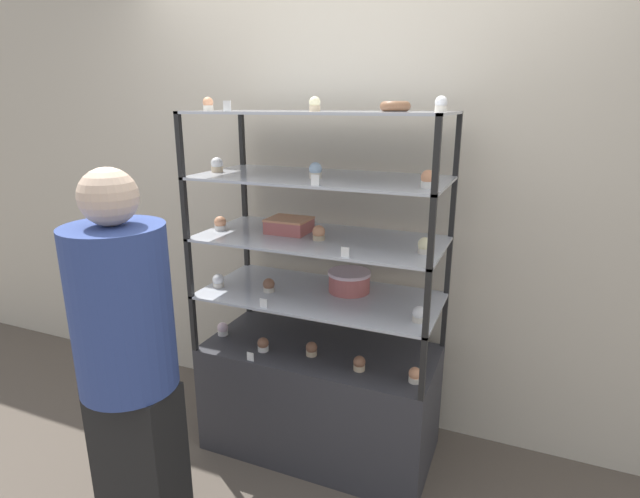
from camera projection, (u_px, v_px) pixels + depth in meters
name	position (u px, v px, depth m)	size (l,w,h in m)	color
ground_plane	(320.00, 445.00, 2.71)	(20.00, 20.00, 0.00)	brown
back_wall	(350.00, 195.00, 2.72)	(8.00, 0.05, 2.60)	beige
display_base	(320.00, 398.00, 2.62)	(1.17, 0.55, 0.58)	#333338
display_riser_lower	(320.00, 297.00, 2.47)	(1.17, 0.55, 0.29)	black
display_riser_middle	(320.00, 241.00, 2.38)	(1.17, 0.55, 0.29)	black
display_riser_upper	(320.00, 180.00, 2.30)	(1.17, 0.55, 0.29)	black
display_riser_top	(320.00, 115.00, 2.22)	(1.17, 0.55, 0.29)	black
layer_cake_centerpiece	(349.00, 281.00, 2.49)	(0.21, 0.21, 0.11)	#C66660
sheet_cake_frosted	(289.00, 225.00, 2.46)	(0.20, 0.17, 0.07)	#C66660
cupcake_0	(223.00, 329.00, 2.67)	(0.06, 0.06, 0.07)	white
cupcake_1	(263.00, 345.00, 2.50)	(0.06, 0.06, 0.07)	white
cupcake_2	(312.00, 349.00, 2.46)	(0.06, 0.06, 0.07)	#CCB28C
cupcake_3	(359.00, 363.00, 2.32)	(0.06, 0.06, 0.07)	#CCB28C
cupcake_4	(415.00, 375.00, 2.22)	(0.06, 0.06, 0.07)	beige
price_tag_0	(250.00, 357.00, 2.40)	(0.04, 0.00, 0.04)	white
cupcake_5	(218.00, 281.00, 2.55)	(0.06, 0.06, 0.07)	beige
cupcake_6	(269.00, 285.00, 2.49)	(0.06, 0.06, 0.07)	beige
cupcake_7	(419.00, 314.00, 2.15)	(0.06, 0.06, 0.07)	beige
price_tag_1	(263.00, 303.00, 2.29)	(0.04, 0.00, 0.04)	white
cupcake_8	(220.00, 223.00, 2.51)	(0.06, 0.06, 0.07)	white
cupcake_9	(319.00, 233.00, 2.33)	(0.06, 0.06, 0.07)	#CCB28C
cupcake_10	(425.00, 246.00, 2.12)	(0.06, 0.06, 0.07)	beige
price_tag_2	(345.00, 252.00, 2.06)	(0.04, 0.00, 0.04)	white
cupcake_11	(217.00, 165.00, 2.43)	(0.06, 0.06, 0.07)	#CCB28C
cupcake_12	(315.00, 171.00, 2.23)	(0.06, 0.06, 0.07)	beige
cupcake_13	(428.00, 179.00, 1.98)	(0.06, 0.06, 0.07)	white
price_tag_3	(315.00, 180.00, 2.03)	(0.04, 0.00, 0.04)	white
cupcake_14	(208.00, 104.00, 2.33)	(0.05, 0.05, 0.06)	beige
cupcake_15	(315.00, 104.00, 2.13)	(0.05, 0.05, 0.06)	#CCB28C
cupcake_16	(441.00, 104.00, 1.95)	(0.05, 0.05, 0.06)	beige
price_tag_4	(227.00, 106.00, 2.10)	(0.04, 0.00, 0.04)	white
donut_glazed	(395.00, 106.00, 2.09)	(0.13, 0.13, 0.04)	brown
customer_figure	(128.00, 359.00, 1.90)	(0.37, 0.37, 1.57)	black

